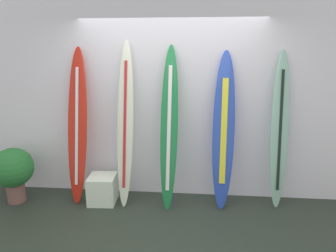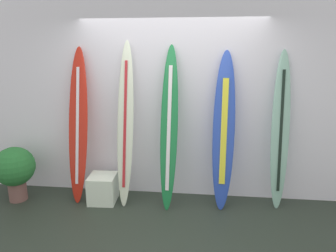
{
  "view_description": "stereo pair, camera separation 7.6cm",
  "coord_description": "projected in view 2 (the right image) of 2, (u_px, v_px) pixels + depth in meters",
  "views": [
    {
      "loc": [
        0.31,
        -2.82,
        2.07
      ],
      "look_at": [
        -0.02,
        0.95,
        1.1
      ],
      "focal_mm": 31.3,
      "sensor_mm": 36.0,
      "label": 1
    },
    {
      "loc": [
        0.39,
        -2.82,
        2.07
      ],
      "look_at": [
        -0.02,
        0.95,
        1.1
      ],
      "focal_mm": 31.3,
      "sensor_mm": 36.0,
      "label": 2
    }
  ],
  "objects": [
    {
      "name": "potted_plant",
      "position": [
        15.0,
        169.0,
        4.1
      ],
      "size": [
        0.55,
        0.55,
        0.79
      ],
      "color": "brown",
      "rests_on": "ground"
    },
    {
      "name": "surfboard_crimson",
      "position": [
        78.0,
        127.0,
        4.04
      ],
      "size": [
        0.3,
        0.46,
        2.14
      ],
      "color": "red",
      "rests_on": "ground"
    },
    {
      "name": "surfboard_cobalt",
      "position": [
        224.0,
        132.0,
        3.85
      ],
      "size": [
        0.31,
        0.45,
        2.1
      ],
      "color": "#2A4AB7",
      "rests_on": "ground"
    },
    {
      "name": "display_block_left",
      "position": [
        103.0,
        188.0,
        4.13
      ],
      "size": [
        0.38,
        0.38,
        0.39
      ],
      "color": "white",
      "rests_on": "ground"
    },
    {
      "name": "surfboard_seafoam",
      "position": [
        280.0,
        131.0,
        3.84
      ],
      "size": [
        0.25,
        0.34,
        2.11
      ],
      "color": "#8CBEAA",
      "rests_on": "ground"
    },
    {
      "name": "wall_back",
      "position": [
        172.0,
        100.0,
        4.17
      ],
      "size": [
        7.2,
        0.2,
        2.8
      ],
      "primitive_type": "cube",
      "color": "white",
      "rests_on": "ground"
    },
    {
      "name": "ground",
      "position": [
        161.0,
        244.0,
        3.27
      ],
      "size": [
        8.0,
        8.0,
        0.04
      ],
      "primitive_type": "cube",
      "color": "#293228"
    },
    {
      "name": "surfboard_ivory",
      "position": [
        125.0,
        126.0,
        3.96
      ],
      "size": [
        0.24,
        0.49,
        2.22
      ],
      "color": "silver",
      "rests_on": "ground"
    },
    {
      "name": "surfboard_emerald",
      "position": [
        169.0,
        128.0,
        3.87
      ],
      "size": [
        0.25,
        0.53,
        2.17
      ],
      "color": "#1D793E",
      "rests_on": "ground"
    }
  ]
}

